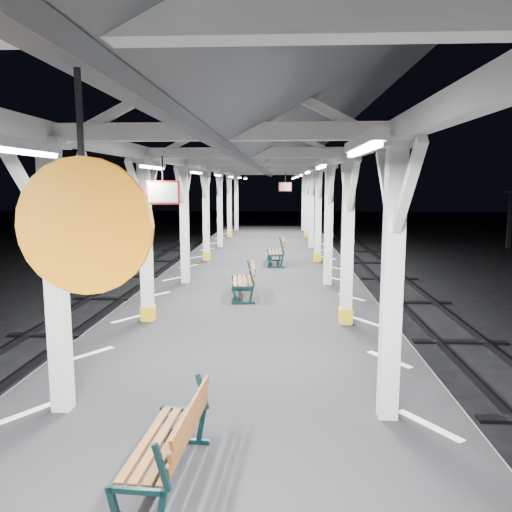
{
  "coord_description": "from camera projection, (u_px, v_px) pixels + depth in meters",
  "views": [
    {
      "loc": [
        0.71,
        -7.76,
        3.8
      ],
      "look_at": [
        0.15,
        3.17,
        2.2
      ],
      "focal_mm": 35.0,
      "sensor_mm": 36.0,
      "label": 1
    }
  ],
  "objects": [
    {
      "name": "canopy",
      "position": [
        236.0,
        133.0,
        7.58
      ],
      "size": [
        5.4,
        49.0,
        4.65
      ],
      "color": "silver",
      "rests_on": "platform"
    },
    {
      "name": "hazard_stripes_left",
      "position": [
        89.0,
        354.0,
        8.24
      ],
      "size": [
        1.0,
        48.0,
        0.01
      ],
      "primitive_type": "cube",
      "color": "silver",
      "rests_on": "platform"
    },
    {
      "name": "platform",
      "position": [
        237.0,
        386.0,
        8.19
      ],
      "size": [
        6.0,
        50.0,
        1.0
      ],
      "primitive_type": "cube",
      "color": "black",
      "rests_on": "ground"
    },
    {
      "name": "ground",
      "position": [
        237.0,
        415.0,
        8.26
      ],
      "size": [
        120.0,
        120.0,
        0.0
      ],
      "primitive_type": "plane",
      "color": "black",
      "rests_on": "ground"
    },
    {
      "name": "bench_mid",
      "position": [
        246.0,
        280.0,
        12.31
      ],
      "size": [
        0.73,
        1.58,
        0.83
      ],
      "rotation": [
        0.0,
        0.0,
        0.1
      ],
      "color": "black",
      "rests_on": "platform"
    },
    {
      "name": "hazard_stripes_right",
      "position": [
        389.0,
        359.0,
        7.99
      ],
      "size": [
        1.0,
        48.0,
        0.01
      ],
      "primitive_type": "cube",
      "color": "silver",
      "rests_on": "platform"
    },
    {
      "name": "bench_near",
      "position": [
        174.0,
        440.0,
        4.64
      ],
      "size": [
        0.65,
        1.53,
        0.81
      ],
      "rotation": [
        0.0,
        0.0,
        -0.06
      ],
      "color": "black",
      "rests_on": "platform"
    },
    {
      "name": "bench_far",
      "position": [
        278.0,
        251.0,
        17.29
      ],
      "size": [
        0.67,
        1.64,
        0.88
      ],
      "rotation": [
        0.0,
        0.0,
        0.04
      ],
      "color": "black",
      "rests_on": "platform"
    }
  ]
}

